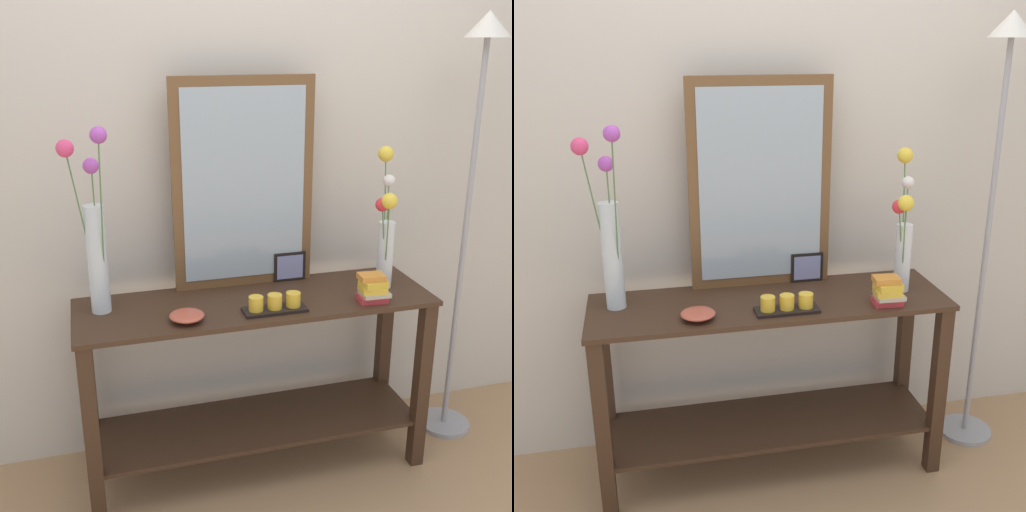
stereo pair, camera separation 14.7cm
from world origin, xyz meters
The scene contains 11 objects.
ground_plane centered at (0.00, 0.00, -0.01)m, with size 7.00×6.00×0.02m, color #A87F56.
wall_back centered at (0.00, 0.33, 1.35)m, with size 6.40×0.08×2.70m, color beige.
console_table centered at (0.00, 0.00, 0.48)m, with size 1.42×0.43×0.78m.
mirror_leaning centered at (0.00, 0.18, 1.20)m, with size 0.58×0.03×0.85m.
tall_vase_left centered at (-0.60, 0.05, 1.07)m, with size 0.17×0.15×0.71m.
vase_right centered at (0.55, 0.00, 1.04)m, with size 0.14×0.24×0.57m.
candle_tray centered at (0.04, -0.12, 0.81)m, with size 0.24×0.09×0.07m.
picture_frame_small centered at (0.20, 0.17, 0.84)m, with size 0.14×0.01×0.13m.
decorative_bowl centered at (-0.30, -0.12, 0.80)m, with size 0.13×0.13×0.04m.
book_stack centered at (0.44, -0.14, 0.83)m, with size 0.12×0.09×0.11m.
floor_lamp centered at (0.95, 0.04, 1.26)m, with size 0.24×0.24×1.86m.
Camera 2 is at (-0.48, -2.25, 1.77)m, focal length 44.16 mm.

